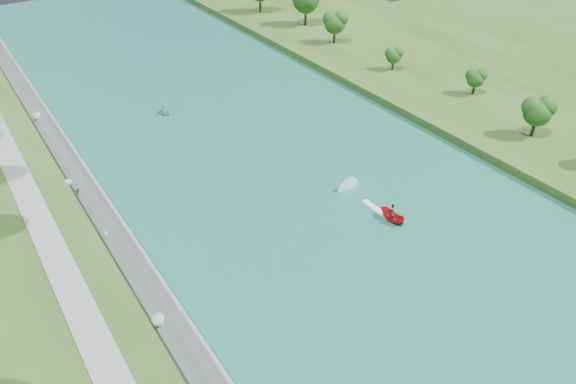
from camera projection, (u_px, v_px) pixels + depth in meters
ground at (383, 257)px, 65.49m from camera, size 260.00×260.00×0.00m
river_water at (290, 180)px, 79.48m from camera, size 55.00×240.00×0.10m
berm_east at (519, 98)px, 101.51m from camera, size 44.00×240.00×1.50m
riprap_bank at (111, 235)px, 66.06m from camera, size 4.09×236.00×4.30m
riverside_path at (47, 238)px, 62.84m from camera, size 3.00×200.00×0.10m
trees_east at (367, 34)px, 114.38m from camera, size 14.37×137.70×11.61m
motorboat at (383, 209)px, 72.35m from camera, size 3.60×18.75×2.01m
raft at (164, 112)px, 97.21m from camera, size 2.59×3.12×1.59m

